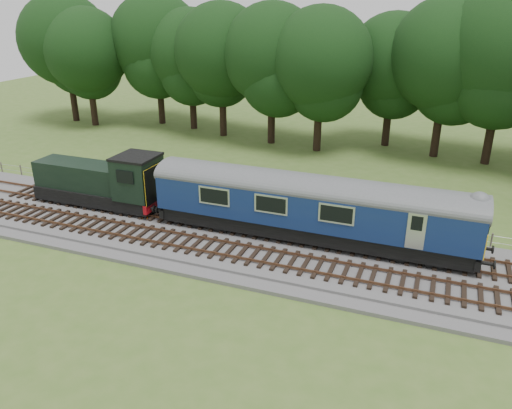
% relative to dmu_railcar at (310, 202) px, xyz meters
% --- Properties ---
extents(ground, '(120.00, 120.00, 0.00)m').
position_rel_dmu_railcar_xyz_m(ground, '(-4.27, -1.40, -2.61)').
color(ground, '#476926').
rests_on(ground, ground).
extents(ballast, '(70.00, 7.00, 0.35)m').
position_rel_dmu_railcar_xyz_m(ballast, '(-4.27, -1.40, -2.43)').
color(ballast, '#4C4C4F').
rests_on(ballast, ground).
extents(track_north, '(67.20, 2.40, 0.21)m').
position_rel_dmu_railcar_xyz_m(track_north, '(-4.27, -0.00, -2.19)').
color(track_north, black).
rests_on(track_north, ballast).
extents(track_south, '(67.20, 2.40, 0.21)m').
position_rel_dmu_railcar_xyz_m(track_south, '(-4.27, -3.00, -2.19)').
color(track_south, black).
rests_on(track_south, ballast).
extents(fence, '(64.00, 0.12, 1.00)m').
position_rel_dmu_railcar_xyz_m(fence, '(-4.27, 3.10, -2.61)').
color(fence, '#6B6054').
rests_on(fence, ground).
extents(tree_line, '(70.00, 8.00, 18.00)m').
position_rel_dmu_railcar_xyz_m(tree_line, '(-4.27, 20.60, -2.61)').
color(tree_line, black).
rests_on(tree_line, ground).
extents(dmu_railcar, '(18.05, 2.86, 3.88)m').
position_rel_dmu_railcar_xyz_m(dmu_railcar, '(0.00, 0.00, 0.00)').
color(dmu_railcar, black).
rests_on(dmu_railcar, ground).
extents(shunter_loco, '(8.91, 2.60, 3.38)m').
position_rel_dmu_railcar_xyz_m(shunter_loco, '(-13.93, 0.00, -0.63)').
color(shunter_loco, black).
rests_on(shunter_loco, ground).
extents(worker, '(0.69, 0.56, 1.62)m').
position_rel_dmu_railcar_xyz_m(worker, '(-10.31, -0.92, -1.45)').
color(worker, orange).
rests_on(worker, ballast).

